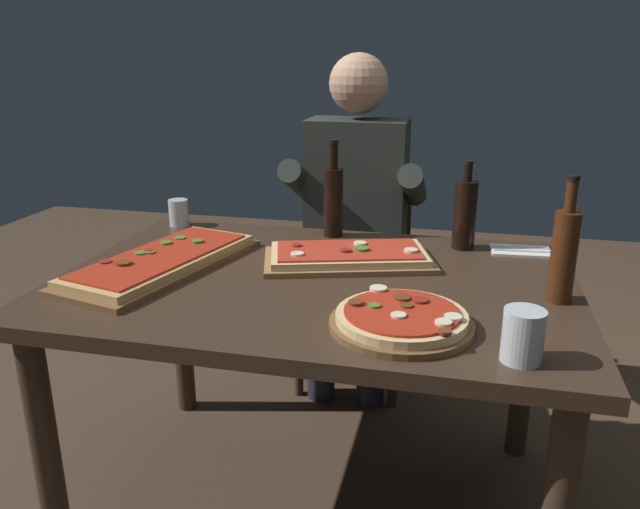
{
  "coord_description": "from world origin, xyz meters",
  "views": [
    {
      "loc": [
        0.38,
        -1.56,
        1.33
      ],
      "look_at": [
        0.0,
        0.05,
        0.79
      ],
      "focal_mm": 34.79,
      "sensor_mm": 36.0,
      "label": 1
    }
  ],
  "objects_px": {
    "pizza_rectangular_left": "(162,261)",
    "seated_diner": "(354,212)",
    "dining_table": "(316,309)",
    "pizza_round_far": "(401,319)",
    "tumbler_near_camera": "(179,214)",
    "tumbler_far_side": "(523,339)",
    "pizza_rectangular_front": "(348,256)",
    "vinegar_bottle_green": "(465,213)",
    "diner_chair": "(358,264)",
    "oil_bottle_amber": "(333,199)",
    "wine_bottle_dark": "(564,253)"
  },
  "relations": [
    {
      "from": "pizza_rectangular_front",
      "to": "pizza_rectangular_left",
      "type": "height_order",
      "value": "same"
    },
    {
      "from": "wine_bottle_dark",
      "to": "diner_chair",
      "type": "bearing_deg",
      "value": 126.62
    },
    {
      "from": "oil_bottle_amber",
      "to": "seated_diner",
      "type": "bearing_deg",
      "value": 87.67
    },
    {
      "from": "tumbler_near_camera",
      "to": "tumbler_far_side",
      "type": "relative_size",
      "value": 0.86
    },
    {
      "from": "pizza_round_far",
      "to": "wine_bottle_dark",
      "type": "relative_size",
      "value": 1.03
    },
    {
      "from": "diner_chair",
      "to": "tumbler_far_side",
      "type": "bearing_deg",
      "value": -66.3
    },
    {
      "from": "pizza_rectangular_front",
      "to": "pizza_rectangular_left",
      "type": "bearing_deg",
      "value": -161.9
    },
    {
      "from": "seated_diner",
      "to": "vinegar_bottle_green",
      "type": "bearing_deg",
      "value": -41.78
    },
    {
      "from": "oil_bottle_amber",
      "to": "diner_chair",
      "type": "distance_m",
      "value": 0.59
    },
    {
      "from": "wine_bottle_dark",
      "to": "oil_bottle_amber",
      "type": "bearing_deg",
      "value": 147.14
    },
    {
      "from": "vinegar_bottle_green",
      "to": "tumbler_near_camera",
      "type": "height_order",
      "value": "vinegar_bottle_green"
    },
    {
      "from": "tumbler_far_side",
      "to": "wine_bottle_dark",
      "type": "bearing_deg",
      "value": 72.05
    },
    {
      "from": "dining_table",
      "to": "oil_bottle_amber",
      "type": "distance_m",
      "value": 0.46
    },
    {
      "from": "pizza_rectangular_left",
      "to": "pizza_round_far",
      "type": "distance_m",
      "value": 0.75
    },
    {
      "from": "pizza_round_far",
      "to": "diner_chair",
      "type": "relative_size",
      "value": 0.37
    },
    {
      "from": "wine_bottle_dark",
      "to": "tumbler_near_camera",
      "type": "bearing_deg",
      "value": 160.71
    },
    {
      "from": "pizza_rectangular_left",
      "to": "seated_diner",
      "type": "bearing_deg",
      "value": 60.92
    },
    {
      "from": "wine_bottle_dark",
      "to": "oil_bottle_amber",
      "type": "xyz_separation_m",
      "value": [
        -0.67,
        0.43,
        0.0
      ]
    },
    {
      "from": "pizza_rectangular_front",
      "to": "pizza_rectangular_left",
      "type": "relative_size",
      "value": 0.8
    },
    {
      "from": "oil_bottle_amber",
      "to": "dining_table",
      "type": "bearing_deg",
      "value": -84.59
    },
    {
      "from": "wine_bottle_dark",
      "to": "diner_chair",
      "type": "distance_m",
      "value": 1.16
    },
    {
      "from": "dining_table",
      "to": "pizza_round_far",
      "type": "xyz_separation_m",
      "value": [
        0.26,
        -0.27,
        0.12
      ]
    },
    {
      "from": "pizza_round_far",
      "to": "oil_bottle_amber",
      "type": "distance_m",
      "value": 0.75
    },
    {
      "from": "pizza_rectangular_left",
      "to": "tumbler_near_camera",
      "type": "relative_size",
      "value": 7.14
    },
    {
      "from": "vinegar_bottle_green",
      "to": "pizza_rectangular_left",
      "type": "bearing_deg",
      "value": -154.94
    },
    {
      "from": "tumbler_near_camera",
      "to": "diner_chair",
      "type": "height_order",
      "value": "diner_chair"
    },
    {
      "from": "oil_bottle_amber",
      "to": "seated_diner",
      "type": "height_order",
      "value": "seated_diner"
    },
    {
      "from": "pizza_rectangular_left",
      "to": "vinegar_bottle_green",
      "type": "xyz_separation_m",
      "value": [
        0.84,
        0.39,
        0.09
      ]
    },
    {
      "from": "vinegar_bottle_green",
      "to": "diner_chair",
      "type": "distance_m",
      "value": 0.74
    },
    {
      "from": "tumbler_near_camera",
      "to": "pizza_rectangular_left",
      "type": "bearing_deg",
      "value": -70.64
    },
    {
      "from": "tumbler_near_camera",
      "to": "seated_diner",
      "type": "bearing_deg",
      "value": 29.84
    },
    {
      "from": "pizza_rectangular_front",
      "to": "tumbler_near_camera",
      "type": "relative_size",
      "value": 5.74
    },
    {
      "from": "oil_bottle_amber",
      "to": "tumbler_far_side",
      "type": "xyz_separation_m",
      "value": [
        0.55,
        -0.78,
        -0.08
      ]
    },
    {
      "from": "pizza_rectangular_left",
      "to": "wine_bottle_dark",
      "type": "relative_size",
      "value": 2.13
    },
    {
      "from": "tumbler_far_side",
      "to": "oil_bottle_amber",
      "type": "bearing_deg",
      "value": 125.31
    },
    {
      "from": "wine_bottle_dark",
      "to": "oil_bottle_amber",
      "type": "height_order",
      "value": "oil_bottle_amber"
    },
    {
      "from": "seated_diner",
      "to": "diner_chair",
      "type": "bearing_deg",
      "value": 90.0
    },
    {
      "from": "pizza_round_far",
      "to": "tumbler_far_side",
      "type": "bearing_deg",
      "value": -22.03
    },
    {
      "from": "pizza_rectangular_front",
      "to": "pizza_round_far",
      "type": "distance_m",
      "value": 0.46
    },
    {
      "from": "dining_table",
      "to": "pizza_rectangular_left",
      "type": "distance_m",
      "value": 0.46
    },
    {
      "from": "pizza_round_far",
      "to": "vinegar_bottle_green",
      "type": "height_order",
      "value": "vinegar_bottle_green"
    },
    {
      "from": "pizza_rectangular_front",
      "to": "pizza_round_far",
      "type": "bearing_deg",
      "value": -64.26
    },
    {
      "from": "dining_table",
      "to": "vinegar_bottle_green",
      "type": "relative_size",
      "value": 5.05
    },
    {
      "from": "dining_table",
      "to": "tumbler_far_side",
      "type": "xyz_separation_m",
      "value": [
        0.52,
        -0.38,
        0.14
      ]
    },
    {
      "from": "pizza_rectangular_front",
      "to": "tumbler_near_camera",
      "type": "height_order",
      "value": "tumbler_near_camera"
    },
    {
      "from": "wine_bottle_dark",
      "to": "oil_bottle_amber",
      "type": "relative_size",
      "value": 0.98
    },
    {
      "from": "diner_chair",
      "to": "seated_diner",
      "type": "distance_m",
      "value": 0.28
    },
    {
      "from": "tumbler_near_camera",
      "to": "dining_table",
      "type": "bearing_deg",
      "value": -34.03
    },
    {
      "from": "pizza_round_far",
      "to": "tumbler_near_camera",
      "type": "height_order",
      "value": "tumbler_near_camera"
    },
    {
      "from": "diner_chair",
      "to": "seated_diner",
      "type": "relative_size",
      "value": 0.65
    }
  ]
}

